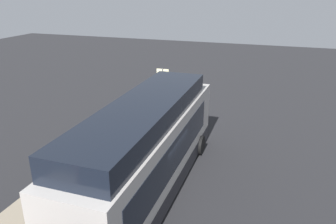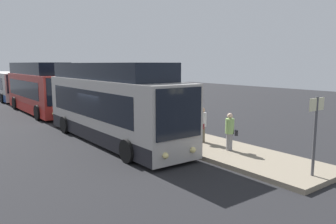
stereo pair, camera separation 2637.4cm
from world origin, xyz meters
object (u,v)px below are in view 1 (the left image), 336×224
sign_post (163,82)px  passenger_boarding (68,152)px  passenger_waiting (136,114)px  suitcase (84,157)px  passenger_with_bags (120,125)px  bus_lead (149,152)px

sign_post → passenger_boarding: bearing=172.4°
passenger_waiting → suitcase: bearing=-139.0°
passenger_boarding → passenger_with_bags: size_ratio=0.93×
bus_lead → suitcase: bearing=77.9°
bus_lead → sign_post: (9.47, 2.80, 0.11)m
passenger_boarding → passenger_waiting: (5.29, -1.01, 0.03)m
bus_lead → passenger_with_bags: size_ratio=6.63×
passenger_with_bags → passenger_waiting: bearing=137.3°
bus_lead → suitcase: size_ratio=11.38×
bus_lead → passenger_boarding: (0.19, 4.03, -0.78)m
passenger_boarding → passenger_waiting: bearing=134.7°
passenger_with_bags → suitcase: passenger_with_bags is taller
passenger_with_bags → sign_post: bearing=136.9°
sign_post → passenger_with_bags: bearing=177.1°
passenger_waiting → sign_post: 4.09m
passenger_boarding → passenger_with_bags: (3.41, -0.93, 0.05)m
bus_lead → passenger_waiting: bearing=28.8°
suitcase → bus_lead: bearing=-102.1°
suitcase → sign_post: (8.70, -0.78, 1.37)m
passenger_waiting → bus_lead: bearing=-103.3°
bus_lead → suitcase: bus_lead is taller
bus_lead → sign_post: size_ratio=4.14×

